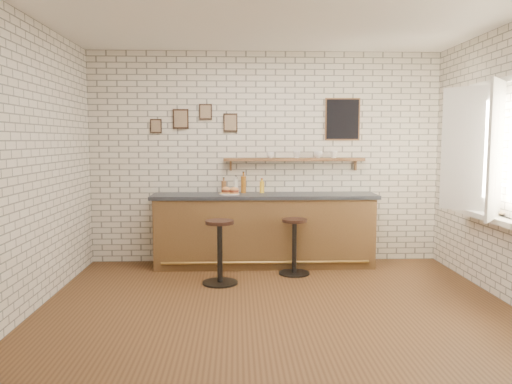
% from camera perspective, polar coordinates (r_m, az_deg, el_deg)
% --- Properties ---
extents(ground, '(5.00, 5.00, 0.00)m').
position_cam_1_polar(ground, '(5.46, 2.31, -12.80)').
color(ground, brown).
rests_on(ground, ground).
extents(bar_counter, '(3.10, 0.65, 1.01)m').
position_cam_1_polar(bar_counter, '(6.98, 0.96, -4.35)').
color(bar_counter, brown).
rests_on(bar_counter, ground).
extents(sandwich_plate, '(0.28, 0.28, 0.01)m').
position_cam_1_polar(sandwich_plate, '(6.88, -3.07, -0.22)').
color(sandwich_plate, white).
rests_on(sandwich_plate, bar_counter).
extents(ciabatta_sandwich, '(0.25, 0.16, 0.08)m').
position_cam_1_polar(ciabatta_sandwich, '(6.87, -2.98, 0.18)').
color(ciabatta_sandwich, tan).
rests_on(ciabatta_sandwich, sandwich_plate).
extents(potato_chips, '(0.26, 0.19, 0.00)m').
position_cam_1_polar(potato_chips, '(6.88, -3.27, -0.15)').
color(potato_chips, '#E8C351').
rests_on(potato_chips, sandwich_plate).
extents(bitters_bottle_brown, '(0.07, 0.07, 0.22)m').
position_cam_1_polar(bitters_bottle_brown, '(7.04, -3.70, 0.61)').
color(bitters_bottle_brown, brown).
rests_on(bitters_bottle_brown, bar_counter).
extents(bitters_bottle_white, '(0.06, 0.06, 0.25)m').
position_cam_1_polar(bitters_bottle_white, '(7.04, -2.32, 0.71)').
color(bitters_bottle_white, beige).
rests_on(bitters_bottle_white, bar_counter).
extents(bitters_bottle_amber, '(0.07, 0.07, 0.30)m').
position_cam_1_polar(bitters_bottle_amber, '(7.04, -1.44, 0.89)').
color(bitters_bottle_amber, '#905417').
rests_on(bitters_bottle_amber, bar_counter).
extents(condiment_bottle_yellow, '(0.06, 0.06, 0.21)m').
position_cam_1_polar(condiment_bottle_yellow, '(7.05, 0.68, 0.60)').
color(condiment_bottle_yellow, yellow).
rests_on(condiment_bottle_yellow, bar_counter).
extents(bar_stool_left, '(0.44, 0.44, 0.79)m').
position_cam_1_polar(bar_stool_left, '(6.14, -4.16, -6.61)').
color(bar_stool_left, black).
rests_on(bar_stool_left, ground).
extents(bar_stool_right, '(0.41, 0.41, 0.73)m').
position_cam_1_polar(bar_stool_right, '(6.58, 4.40, -6.00)').
color(bar_stool_right, black).
rests_on(bar_stool_right, ground).
extents(wall_shelf, '(2.00, 0.18, 0.18)m').
position_cam_1_polar(wall_shelf, '(7.11, 4.36, 3.71)').
color(wall_shelf, brown).
rests_on(wall_shelf, ground).
extents(shelf_cup_a, '(0.15, 0.15, 0.09)m').
position_cam_1_polar(shelf_cup_a, '(7.07, 1.69, 4.24)').
color(shelf_cup_a, white).
rests_on(shelf_cup_a, wall_shelf).
extents(shelf_cup_b, '(0.15, 0.15, 0.10)m').
position_cam_1_polar(shelf_cup_b, '(7.11, 4.69, 4.28)').
color(shelf_cup_b, white).
rests_on(shelf_cup_b, wall_shelf).
extents(shelf_cup_c, '(0.17, 0.17, 0.10)m').
position_cam_1_polar(shelf_cup_c, '(7.15, 7.11, 4.27)').
color(shelf_cup_c, white).
rests_on(shelf_cup_c, wall_shelf).
extents(shelf_cup_d, '(0.14, 0.14, 0.10)m').
position_cam_1_polar(shelf_cup_d, '(7.19, 8.88, 4.27)').
color(shelf_cup_d, white).
rests_on(shelf_cup_d, wall_shelf).
extents(back_wall_decor, '(2.96, 0.02, 0.56)m').
position_cam_1_polar(back_wall_decor, '(7.17, 2.93, 8.28)').
color(back_wall_decor, black).
rests_on(back_wall_decor, ground).
extents(window_sill, '(0.20, 1.35, 0.06)m').
position_cam_1_polar(window_sill, '(6.20, 24.84, -2.53)').
color(window_sill, white).
rests_on(window_sill, ground).
extents(casement_window, '(0.40, 1.30, 1.56)m').
position_cam_1_polar(casement_window, '(6.12, 24.79, 4.42)').
color(casement_window, white).
rests_on(casement_window, ground).
extents(book_lower, '(0.20, 0.24, 0.02)m').
position_cam_1_polar(book_lower, '(6.16, 24.79, -2.20)').
color(book_lower, tan).
rests_on(book_lower, window_sill).
extents(book_upper, '(0.25, 0.28, 0.02)m').
position_cam_1_polar(book_upper, '(6.13, 24.92, -2.07)').
color(book_upper, tan).
rests_on(book_upper, book_lower).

